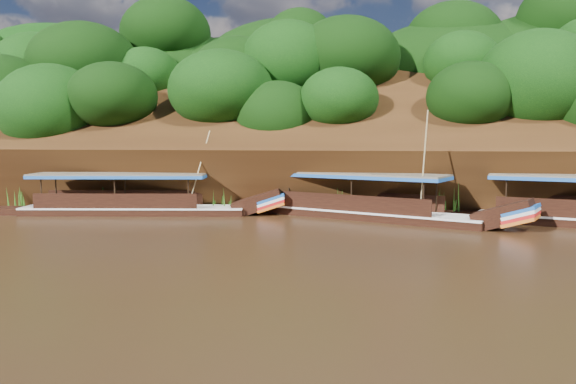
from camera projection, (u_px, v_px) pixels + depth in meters
The scene contains 5 objects.
ground at pixel (311, 246), 23.07m from camera, with size 160.00×160.00×0.00m, color black.
riverbank at pixel (351, 170), 45.14m from camera, with size 120.00×30.06×19.40m.
boat_1 at pixel (385, 210), 30.33m from camera, with size 14.23×7.36×6.27m.
boat_2 at pixel (147, 205), 32.68m from camera, with size 15.30×4.46×5.31m.
reeds at pixel (261, 198), 33.04m from camera, with size 50.34×2.51×2.15m.
Camera 1 is at (3.16, -22.55, 4.40)m, focal length 35.00 mm.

